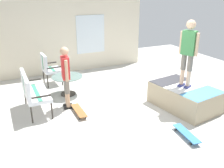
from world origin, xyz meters
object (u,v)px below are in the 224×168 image
Objects in this scene: skate_ramp at (185,96)px; patio_table at (67,82)px; person_skater at (188,49)px; skateboard_by_bench at (79,111)px; patio_bench at (31,89)px; skateboard_spare at (186,133)px; patio_chair_near_house at (48,67)px; person_watching at (66,74)px.

patio_table is at bearing 50.44° from skate_ramp.
person_skater reaches higher than patio_table.
patio_bench is at bearing 59.35° from skateboard_by_bench.
patio_bench reaches higher than patio_table.
patio_bench is 1.56× the size of skateboard_by_bench.
skateboard_by_bench is 2.63m from skateboard_spare.
skate_ramp is 2.60× the size of skateboard_spare.
patio_chair_near_house reaches higher than skateboard_spare.
person_watching reaches higher than patio_chair_near_house.
patio_bench is (1.41, 3.69, 0.32)m from skate_ramp.
patio_bench is 3.81m from skateboard_spare.
person_skater is at bearing -36.34° from skateboard_spare.
person_skater is (-2.14, -2.49, 1.17)m from patio_table.
person_watching is (-1.89, -0.08, 0.33)m from patio_chair_near_house.
person_skater reaches higher than skate_ramp.
patio_bench and patio_chair_near_house have the same top height.
skate_ramp is 2.08× the size of patio_chair_near_house.
person_watching reaches higher than patio_table.
person_skater reaches higher than person_watching.
person_skater is at bearing -115.59° from person_watching.
person_watching is at bearing 163.85° from patio_table.
patio_table is (0.72, -1.11, -0.21)m from patio_bench.
skateboard_spare is at bearing -153.48° from patio_table.
skate_ramp is at bearing -110.90° from patio_bench.
skateboard_by_bench is at bearing -120.65° from patio_bench.
patio_table is at bearing -56.82° from patio_bench.
skateboard_spare is (-2.46, -1.89, -0.86)m from person_watching.
patio_bench is 1.39× the size of patio_table.
skate_ramp is 1.70× the size of patio_bench.
patio_bench is 1.53× the size of skateboard_spare.
patio_bench reaches higher than skateboard_by_bench.
patio_bench is 0.93m from person_watching.
skateboard_by_bench is (-0.49, -0.15, -0.86)m from person_watching.
skateboard_by_bench is at bearing 72.41° from person_skater.
person_watching is 1.99× the size of skateboard_spare.
skateboard_by_bench is at bearing 41.37° from skateboard_spare.
patio_chair_near_house is at bearing 41.42° from person_skater.
person_watching is at bearing 65.30° from skate_ramp.
person_skater is at bearing -107.59° from skateboard_by_bench.
patio_bench is 0.74× the size of person_skater.
person_watching is (-0.11, -0.86, 0.33)m from patio_bench.
skateboard_by_bench is (-2.37, -0.23, -0.53)m from patio_chair_near_house.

